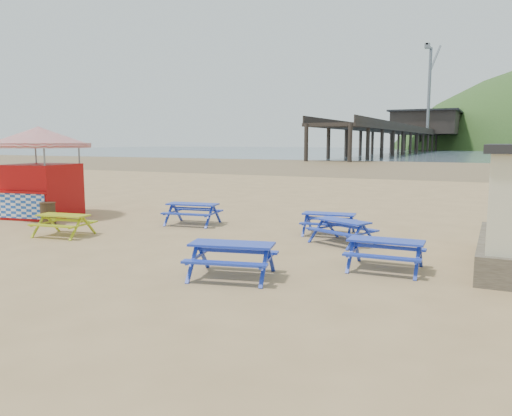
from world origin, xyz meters
The scene contains 12 objects.
ground centered at (0.00, 0.00, 0.00)m, with size 400.00×400.00×0.00m, color tan.
wet_sand centered at (0.00, 55.00, 0.00)m, with size 400.00×400.00×0.00m, color brown.
sea centered at (0.00, 170.00, 0.01)m, with size 400.00×400.00×0.00m, color #495B68.
picnic_table_blue_a centered at (-3.49, 2.81, 0.41)m, with size 2.19×1.87×0.83m.
picnic_table_blue_b centered at (2.82, 1.76, 0.38)m, with size 2.24×2.06×0.76m.
picnic_table_blue_c centered at (1.96, 3.06, 0.38)m, with size 1.96×1.66×0.75m.
picnic_table_blue_e centered at (1.58, -3.27, 0.42)m, with size 2.29×2.01×0.83m.
picnic_table_blue_f centered at (4.73, -0.99, 0.39)m, with size 1.91×1.56×0.78m.
picnic_table_yellow centered at (-6.17, -1.14, 0.37)m, with size 1.95×1.66×0.74m.
ice_cream_kiosk centered at (-10.41, 1.68, 2.42)m, with size 5.00×5.00×3.85m.
litter_bin centered at (-8.50, 0.27, 0.45)m, with size 0.60×0.60×0.88m.
pier centered at (-17.99, 178.23, 5.46)m, with size 24.00×220.00×39.29m.
Camera 1 is at (7.16, -13.44, 3.21)m, focal length 35.00 mm.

